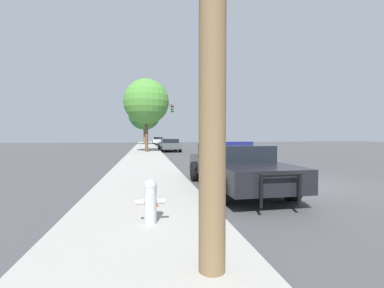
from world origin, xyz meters
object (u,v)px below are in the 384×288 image
(police_car, at_px, (234,165))
(tree_sidewalk_mid, at_px, (146,102))
(car_background_midblock, at_px, (169,145))
(fire_hydrant, at_px, (150,200))
(car_background_distant, at_px, (159,140))
(traffic_cone, at_px, (152,196))
(traffic_light, at_px, (157,117))
(tree_sidewalk_far, at_px, (144,114))

(police_car, distance_m, tree_sidewalk_mid, 17.64)
(tree_sidewalk_mid, bearing_deg, car_background_midblock, 42.69)
(fire_hydrant, xyz_separation_m, tree_sidewalk_mid, (-0.00, 20.10, 4.30))
(car_background_distant, distance_m, traffic_cone, 42.11)
(car_background_distant, relative_size, tree_sidewalk_mid, 0.67)
(tree_sidewalk_mid, bearing_deg, traffic_cone, -89.84)
(police_car, xyz_separation_m, tree_sidewalk_mid, (-2.65, 16.95, 4.09))
(traffic_cone, bearing_deg, traffic_light, 87.29)
(car_background_distant, bearing_deg, car_background_midblock, -85.27)
(traffic_light, bearing_deg, traffic_cone, -92.71)
(car_background_midblock, xyz_separation_m, tree_sidewalk_far, (-2.62, 18.85, 4.70))
(police_car, bearing_deg, tree_sidewalk_far, -86.08)
(tree_sidewalk_mid, distance_m, tree_sidewalk_far, 21.02)
(police_car, xyz_separation_m, traffic_light, (-1.35, 24.27, 3.21))
(traffic_light, height_order, tree_sidewalk_mid, tree_sidewalk_mid)
(car_background_distant, xyz_separation_m, tree_sidewalk_mid, (-2.25, -23.05, 4.10))
(fire_hydrant, height_order, car_background_distant, car_background_distant)
(fire_hydrant, relative_size, car_background_distant, 0.17)
(traffic_light, height_order, traffic_cone, traffic_light)
(police_car, xyz_separation_m, traffic_cone, (-2.59, -2.05, -0.39))
(traffic_cone, bearing_deg, police_car, 38.40)
(fire_hydrant, bearing_deg, police_car, 50.04)
(car_background_midblock, xyz_separation_m, traffic_cone, (-2.29, -21.17, -0.35))
(fire_hydrant, height_order, tree_sidewalk_mid, tree_sidewalk_mid)
(tree_sidewalk_mid, relative_size, traffic_cone, 14.88)
(police_car, relative_size, fire_hydrant, 6.95)
(car_background_midblock, bearing_deg, traffic_cone, -97.98)
(police_car, height_order, tree_sidewalk_mid, tree_sidewalk_mid)
(traffic_light, xyz_separation_m, car_background_distant, (0.95, 15.73, -3.22))
(car_background_midblock, height_order, tree_sidewalk_mid, tree_sidewalk_mid)
(traffic_cone, bearing_deg, car_background_distant, 87.01)
(car_background_distant, bearing_deg, fire_hydrant, -88.52)
(fire_hydrant, distance_m, traffic_cone, 1.11)
(police_car, distance_m, tree_sidewalk_far, 38.36)
(tree_sidewalk_far, xyz_separation_m, traffic_cone, (0.33, -40.02, -5.05))
(car_background_midblock, distance_m, tree_sidewalk_far, 19.60)
(fire_hydrant, bearing_deg, traffic_cone, 87.44)
(car_background_midblock, bearing_deg, car_background_distant, 88.48)
(car_background_distant, height_order, tree_sidewalk_mid, tree_sidewalk_mid)
(fire_hydrant, relative_size, traffic_light, 0.14)
(fire_hydrant, relative_size, tree_sidewalk_far, 0.10)
(car_background_midblock, height_order, car_background_distant, car_background_distant)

